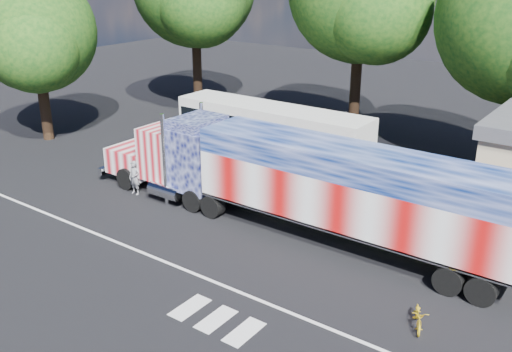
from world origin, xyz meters
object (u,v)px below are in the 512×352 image
Objects in this scene: bicycle at (419,317)px; tree_w_a at (35,32)px; semi_truck at (298,181)px; woman at (135,178)px; coach_bus at (271,135)px.

tree_w_a reaches higher than bicycle.
woman is at bearing -171.41° from semi_truck.
coach_bus is at bearing 64.93° from woman.
woman is at bearing -111.66° from coach_bus.
coach_bus is at bearing 132.15° from semi_truck.
bicycle is 29.36m from tree_w_a.
woman is (-9.01, -1.36, -1.49)m from semi_truck.
semi_truck reaches higher than bicycle.
semi_truck is 14.37× the size of bicycle.
tree_w_a is (-11.90, 3.21, 6.17)m from woman.
bicycle is (13.02, -10.25, -1.43)m from coach_bus.
woman is 13.78m from tree_w_a.
semi_truck is 8.79m from coach_bus.
tree_w_a is at bearing 161.51° from woman.
woman is 1.19× the size of bicycle.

